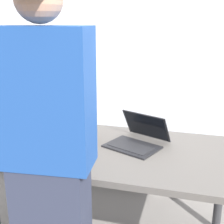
% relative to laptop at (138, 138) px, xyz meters
% --- Properties ---
extents(desk, '(1.54, 0.85, 0.76)m').
position_rel_laptop_xyz_m(desk, '(-0.12, -0.10, -0.13)').
color(desk, '#56514C').
rests_on(desk, ground).
extents(laptop, '(0.44, 0.44, 0.20)m').
position_rel_laptop_xyz_m(laptop, '(0.00, 0.00, 0.00)').
color(laptop, black).
rests_on(laptop, desk).
extents(beer_bottle_brown, '(0.07, 0.07, 0.29)m').
position_rel_laptop_xyz_m(beer_bottle_brown, '(-0.46, 0.01, 0.06)').
color(beer_bottle_brown, brown).
rests_on(beer_bottle_brown, desk).
extents(beer_bottle_amber, '(0.08, 0.08, 0.29)m').
position_rel_laptop_xyz_m(beer_bottle_amber, '(-0.51, -0.07, 0.06)').
color(beer_bottle_amber, '#1E5123').
rests_on(beer_bottle_amber, desk).
extents(beer_bottle_green, '(0.07, 0.07, 0.30)m').
position_rel_laptop_xyz_m(beer_bottle_green, '(-0.33, -0.07, 0.07)').
color(beer_bottle_green, '#333333').
rests_on(beer_bottle_green, desk).
extents(beer_bottle_dark, '(0.07, 0.07, 0.31)m').
position_rel_laptop_xyz_m(beer_bottle_dark, '(-0.39, 0.06, 0.07)').
color(beer_bottle_dark, '#472B14').
rests_on(beer_bottle_dark, desk).
extents(person_figure, '(0.43, 0.30, 1.78)m').
position_rel_laptop_xyz_m(person_figure, '(-0.28, -0.74, 0.11)').
color(person_figure, '#2D3347').
rests_on(person_figure, ground).
extents(coffee_mug, '(0.12, 0.08, 0.10)m').
position_rel_laptop_xyz_m(coffee_mug, '(-0.56, -0.20, 0.01)').
color(coffee_mug, white).
rests_on(coffee_mug, desk).
extents(back_wall, '(6.00, 0.10, 2.60)m').
position_rel_laptop_xyz_m(back_wall, '(-0.12, 0.68, 0.50)').
color(back_wall, silver).
rests_on(back_wall, ground).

